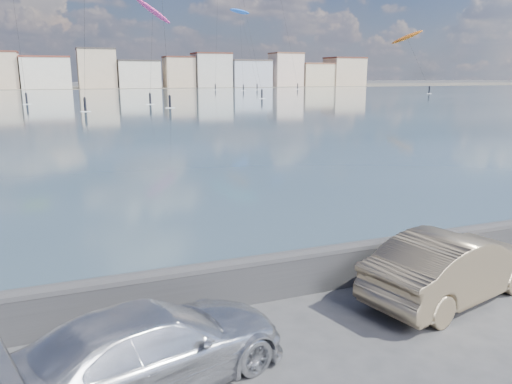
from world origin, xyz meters
The scene contains 10 objects.
ground centered at (0.00, 0.00, 0.00)m, with size 700.00×700.00×0.00m, color #333335.
bay_water centered at (0.00, 91.50, 0.01)m, with size 500.00×177.00×0.00m, color #2E4653.
far_shore_strip centered at (0.00, 200.00, 0.01)m, with size 500.00×60.00×0.00m, color #4C473D.
seawall centered at (0.00, 2.70, 0.58)m, with size 400.00×0.36×1.08m.
far_buildings centered at (1.31, 186.00, 6.03)m, with size 240.79×13.26×14.60m.
car_silver centered at (-2.24, 0.40, 0.68)m, with size 1.92×4.72×1.37m, color silver.
car_champagne centered at (4.70, 1.21, 0.78)m, with size 1.65×4.72×1.56m, color tan.
kitesurfer_0 centered at (52.16, 147.74, 23.72)m, with size 9.23×12.03×24.98m.
kitesurfer_9 centered at (89.63, 113.33, 14.93)m, with size 6.32×18.89×17.57m.
kitesurfer_11 centered at (14.26, 88.97, 15.88)m, with size 7.31×12.25×18.63m.
Camera 1 is at (-3.34, -7.01, 5.00)m, focal length 35.00 mm.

